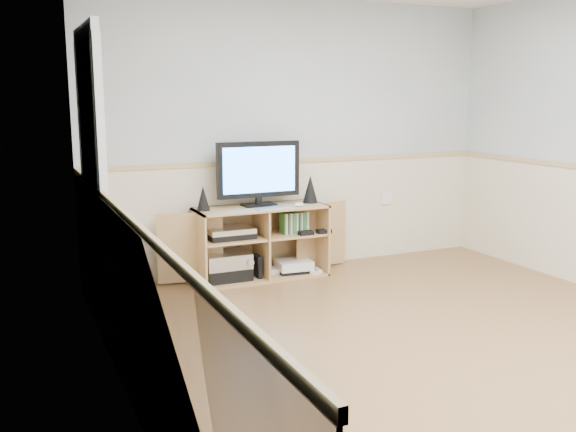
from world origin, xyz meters
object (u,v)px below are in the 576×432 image
(game_consoles, at_px, (292,267))
(monitor, at_px, (259,171))
(keyboard, at_px, (272,208))
(media_cabinet, at_px, (259,240))

(game_consoles, bearing_deg, monitor, 168.68)
(monitor, height_order, game_consoles, monitor)
(keyboard, bearing_deg, game_consoles, 18.08)
(media_cabinet, distance_m, game_consoles, 0.41)
(game_consoles, bearing_deg, keyboard, -153.52)
(monitor, distance_m, game_consoles, 0.94)
(media_cabinet, height_order, monitor, monitor)
(game_consoles, bearing_deg, media_cabinet, 167.71)
(monitor, relative_size, game_consoles, 1.70)
(media_cabinet, bearing_deg, game_consoles, -12.29)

